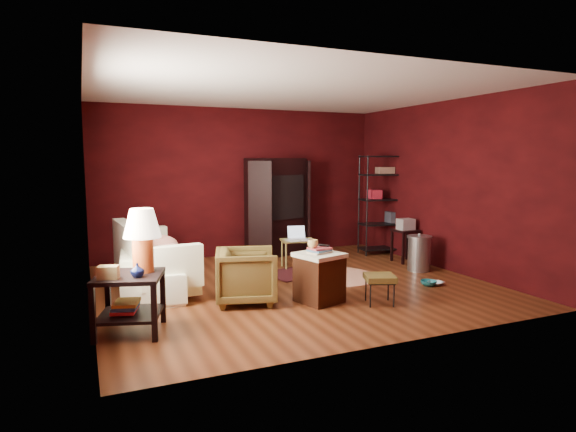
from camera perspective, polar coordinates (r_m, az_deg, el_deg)
name	(u,v)px	position (r m, az deg, el deg)	size (l,w,h in m)	color
room	(291,190)	(6.92, 0.40, 3.11)	(5.54, 5.04, 2.84)	brown
sofa	(151,261)	(7.12, -15.96, -5.18)	(2.05, 0.60, 0.80)	white
armchair	(246,273)	(6.24, -4.96, -6.76)	(0.75, 0.70, 0.77)	black
pet_bowl_steel	(436,278)	(7.44, 17.18, -7.01)	(0.22, 0.05, 0.22)	silver
pet_bowl_turquoise	(429,278)	(7.39, 16.35, -7.02)	(0.24, 0.07, 0.24)	teal
vase	(137,270)	(5.21, -17.43, -6.18)	(0.14, 0.15, 0.14)	#0C133E
mug	(313,243)	(6.14, 2.97, -3.18)	(0.13, 0.11, 0.13)	#FADA7A
side_table	(136,258)	(5.38, -17.57, -4.81)	(0.83, 0.83, 1.32)	black
sofa_cushions	(151,260)	(7.14, -15.97, -5.02)	(0.98, 2.10, 0.85)	white
hamper	(319,277)	(6.26, 3.74, -7.17)	(0.65, 0.65, 0.74)	#3E1C0E
footstool	(380,279)	(6.28, 10.83, -7.32)	(0.48, 0.48, 0.38)	black
rug_round	(334,276)	(7.67, 5.52, -7.13)	(1.77, 1.77, 0.01)	#EDE1C6
rug_oriental	(299,272)	(7.87, 1.32, -6.69)	(1.26, 1.01, 0.01)	#4A1319
laptop_desk	(298,242)	(8.21, 1.19, -3.15)	(0.63, 0.52, 0.70)	olive
tv_armoire	(277,205)	(9.27, -1.33, 1.34)	(1.40, 1.04, 1.86)	black
wire_shelving	(385,200)	(9.54, 11.41, 1.85)	(0.99, 0.54, 1.92)	black
small_stand	(406,230)	(8.87, 13.76, -1.59)	(0.40, 0.40, 0.78)	black
trash_can	(419,253)	(8.27, 15.26, -4.26)	(0.51, 0.51, 0.63)	#9DA1A4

